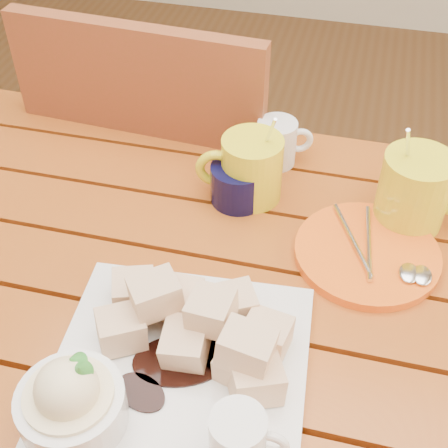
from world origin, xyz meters
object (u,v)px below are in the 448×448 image
(chair_far, at_px, (172,186))
(dessert_plate, at_px, (161,369))
(table, at_px, (189,334))
(coffee_mug_left, at_px, (250,168))
(coffee_mug_right, at_px, (416,190))
(orange_saucer, at_px, (368,254))

(chair_far, bearing_deg, dessert_plate, 111.32)
(table, relative_size, coffee_mug_left, 7.76)
(coffee_mug_right, height_order, orange_saucer, coffee_mug_right)
(table, distance_m, coffee_mug_left, 0.26)
(dessert_plate, relative_size, orange_saucer, 1.55)
(table, height_order, coffee_mug_left, coffee_mug_left)
(dessert_plate, height_order, coffee_mug_left, coffee_mug_left)
(orange_saucer, xyz_separation_m, chair_far, (-0.41, 0.34, -0.23))
(table, distance_m, chair_far, 0.50)
(table, bearing_deg, coffee_mug_left, 78.55)
(dessert_plate, relative_size, chair_far, 0.33)
(table, distance_m, dessert_plate, 0.21)
(coffee_mug_left, distance_m, coffee_mug_right, 0.24)
(table, xyz_separation_m, orange_saucer, (0.23, 0.11, 0.12))
(orange_saucer, bearing_deg, table, -154.26)
(coffee_mug_right, bearing_deg, dessert_plate, -127.62)
(table, distance_m, coffee_mug_right, 0.39)
(coffee_mug_left, distance_m, chair_far, 0.43)
(chair_far, bearing_deg, table, 114.83)
(orange_saucer, bearing_deg, coffee_mug_right, 60.63)
(dessert_plate, relative_size, coffee_mug_left, 2.03)
(orange_saucer, bearing_deg, chair_far, 140.31)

